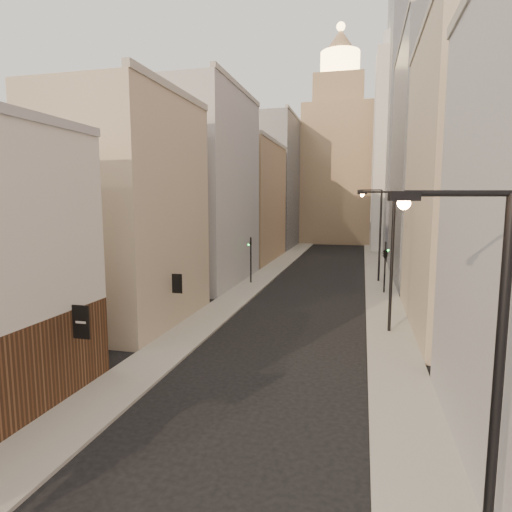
{
  "coord_description": "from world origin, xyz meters",
  "views": [
    {
      "loc": [
        4.49,
        -1.72,
        8.87
      ],
      "look_at": [
        -1.64,
        22.9,
        5.56
      ],
      "focal_mm": 30.0,
      "sensor_mm": 36.0,
      "label": 1
    }
  ],
  "objects_px": {
    "clock_tower": "(338,159)",
    "traffic_light_left": "(251,251)",
    "white_tower": "(398,144)",
    "streetlamp_near": "(485,390)",
    "streetlamp_mid": "(388,253)",
    "streetlamp_far": "(378,230)",
    "traffic_light_right": "(385,253)"
  },
  "relations": [
    {
      "from": "traffic_light_right",
      "to": "traffic_light_left",
      "type": "bearing_deg",
      "value": -6.45
    },
    {
      "from": "traffic_light_left",
      "to": "white_tower",
      "type": "bearing_deg",
      "value": -101.71
    },
    {
      "from": "streetlamp_mid",
      "to": "traffic_light_left",
      "type": "distance_m",
      "value": 19.52
    },
    {
      "from": "streetlamp_near",
      "to": "streetlamp_far",
      "type": "distance_m",
      "value": 38.95
    },
    {
      "from": "streetlamp_near",
      "to": "traffic_light_left",
      "type": "bearing_deg",
      "value": 97.7
    },
    {
      "from": "white_tower",
      "to": "streetlamp_near",
      "type": "relative_size",
      "value": 4.58
    },
    {
      "from": "traffic_light_left",
      "to": "traffic_light_right",
      "type": "distance_m",
      "value": 13.72
    },
    {
      "from": "streetlamp_mid",
      "to": "traffic_light_left",
      "type": "xyz_separation_m",
      "value": [
        -13.12,
        14.33,
        -1.87
      ]
    },
    {
      "from": "white_tower",
      "to": "streetlamp_mid",
      "type": "bearing_deg",
      "value": -94.28
    },
    {
      "from": "clock_tower",
      "to": "white_tower",
      "type": "bearing_deg",
      "value": -51.84
    },
    {
      "from": "streetlamp_mid",
      "to": "streetlamp_near",
      "type": "bearing_deg",
      "value": -100.87
    },
    {
      "from": "streetlamp_mid",
      "to": "traffic_light_right",
      "type": "bearing_deg",
      "value": 74.95
    },
    {
      "from": "streetlamp_far",
      "to": "traffic_light_right",
      "type": "relative_size",
      "value": 2.01
    },
    {
      "from": "traffic_light_right",
      "to": "white_tower",
      "type": "bearing_deg",
      "value": -94.05
    },
    {
      "from": "streetlamp_near",
      "to": "white_tower",
      "type": "bearing_deg",
      "value": 73.48
    },
    {
      "from": "clock_tower",
      "to": "streetlamp_far",
      "type": "xyz_separation_m",
      "value": [
        7.13,
        -45.98,
        -11.9
      ]
    },
    {
      "from": "streetlamp_far",
      "to": "traffic_light_left",
      "type": "xyz_separation_m",
      "value": [
        -13.03,
        -4.23,
        -2.19
      ]
    },
    {
      "from": "streetlamp_mid",
      "to": "streetlamp_far",
      "type": "height_order",
      "value": "streetlamp_far"
    },
    {
      "from": "streetlamp_near",
      "to": "streetlamp_mid",
      "type": "bearing_deg",
      "value": 77.96
    },
    {
      "from": "white_tower",
      "to": "traffic_light_right",
      "type": "relative_size",
      "value": 8.3
    },
    {
      "from": "traffic_light_left",
      "to": "streetlamp_near",
      "type": "bearing_deg",
      "value": 125.05
    },
    {
      "from": "streetlamp_near",
      "to": "streetlamp_mid",
      "type": "xyz_separation_m",
      "value": [
        -0.71,
        20.38,
        0.23
      ]
    },
    {
      "from": "streetlamp_far",
      "to": "clock_tower",
      "type": "bearing_deg",
      "value": 101.13
    },
    {
      "from": "streetlamp_mid",
      "to": "traffic_light_left",
      "type": "bearing_deg",
      "value": 119.62
    },
    {
      "from": "clock_tower",
      "to": "white_tower",
      "type": "xyz_separation_m",
      "value": [
        11.0,
        -14.0,
        0.97
      ]
    },
    {
      "from": "streetlamp_far",
      "to": "traffic_light_left",
      "type": "height_order",
      "value": "streetlamp_far"
    },
    {
      "from": "clock_tower",
      "to": "streetlamp_mid",
      "type": "xyz_separation_m",
      "value": [
        7.22,
        -64.54,
        -12.23
      ]
    },
    {
      "from": "clock_tower",
      "to": "traffic_light_left",
      "type": "height_order",
      "value": "clock_tower"
    },
    {
      "from": "traffic_light_right",
      "to": "streetlamp_far",
      "type": "bearing_deg",
      "value": -83.67
    },
    {
      "from": "streetlamp_far",
      "to": "traffic_light_left",
      "type": "distance_m",
      "value": 13.88
    },
    {
      "from": "clock_tower",
      "to": "traffic_light_left",
      "type": "xyz_separation_m",
      "value": [
        -5.9,
        -50.21,
        -14.09
      ]
    },
    {
      "from": "streetlamp_mid",
      "to": "traffic_light_right",
      "type": "relative_size",
      "value": 1.89
    }
  ]
}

